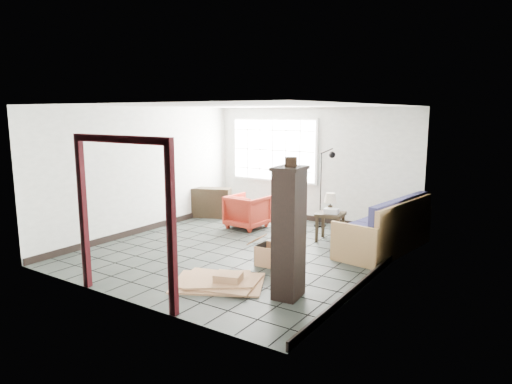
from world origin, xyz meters
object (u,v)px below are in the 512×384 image
Objects in this scene: side_table at (330,218)px; tall_shelf at (289,232)px; armchair at (247,210)px; futon_sofa at (387,232)px.

side_table is 0.32× the size of tall_shelf.
armchair is at bearing -179.26° from side_table.
futon_sofa is at bearing -177.01° from armchair.
tall_shelf reaches higher than armchair.
futon_sofa is 4.04× the size of side_table.
armchair reaches higher than side_table.
tall_shelf is at bearing -76.60° from side_table.
armchair is 1.37× the size of side_table.
armchair is at bearing -172.08° from futon_sofa.
side_table is 2.96m from tall_shelf.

